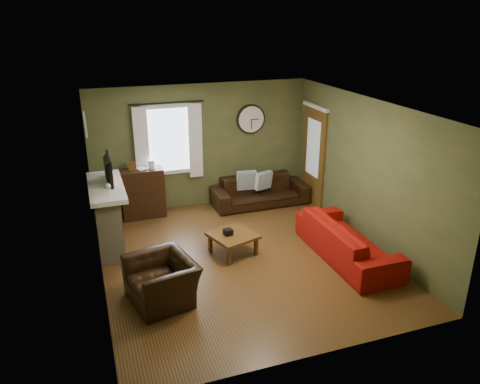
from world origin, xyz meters
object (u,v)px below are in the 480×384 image
object	(u,v)px
bookshelf	(143,193)
coffee_table	(233,244)
sofa_red	(347,240)
armchair	(162,281)
sofa_brown	(260,191)

from	to	relation	value
bookshelf	coffee_table	distance (m)	2.45
bookshelf	sofa_red	xyz separation A→B (m)	(3.02, -2.86, -0.18)
sofa_red	coffee_table	bearing A→B (deg)	67.28
coffee_table	sofa_red	bearing A→B (deg)	-22.72
bookshelf	sofa_red	bearing A→B (deg)	-43.39
bookshelf	coffee_table	bearing A→B (deg)	-59.83
armchair	coffee_table	xyz separation A→B (m)	(1.41, 0.99, -0.13)
bookshelf	sofa_red	distance (m)	4.16
bookshelf	coffee_table	world-z (taller)	bookshelf
sofa_brown	coffee_table	size ratio (longest dim) A/B	2.91
sofa_red	coffee_table	size ratio (longest dim) A/B	3.15
sofa_brown	armchair	world-z (taller)	armchair
bookshelf	sofa_brown	size ratio (longest dim) A/B	0.49
sofa_brown	sofa_red	bearing A→B (deg)	-78.83
sofa_brown	coffee_table	world-z (taller)	sofa_brown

